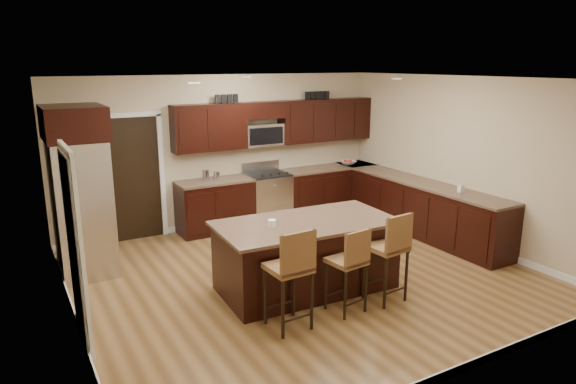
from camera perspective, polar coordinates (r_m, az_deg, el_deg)
floor at (r=7.31m, az=1.87°, el=-9.21°), size 6.00×6.00×0.00m
ceiling at (r=6.70m, az=2.06°, el=12.46°), size 6.00×6.00×0.00m
wall_back at (r=9.29m, az=-6.98°, el=4.49°), size 6.00×0.00×6.00m
wall_left at (r=5.94m, az=-23.58°, el=-2.19°), size 0.00×5.50×5.50m
wall_right at (r=8.80m, az=18.88°, el=3.28°), size 0.00×5.50×5.50m
base_cabinets at (r=9.30m, az=7.25°, el=-1.12°), size 4.02×3.96×0.92m
upper_cabinets at (r=9.52m, az=-0.83°, el=7.81°), size 4.00×0.33×0.80m
range at (r=9.49m, az=-2.33°, el=-0.63°), size 0.76×0.64×1.11m
microwave at (r=9.40m, az=-2.83°, el=6.36°), size 0.76×0.31×0.40m
doorway at (r=8.85m, az=-16.77°, el=1.38°), size 0.85×0.03×2.06m
pantry_door at (r=5.75m, az=-22.70°, el=-6.07°), size 0.03×0.80×2.04m
letter_decor at (r=9.41m, az=-1.62°, el=10.52°), size 2.20×0.03×0.15m
island at (r=6.76m, az=2.02°, el=-7.26°), size 2.37×1.32×0.92m
stool_left at (r=5.64m, az=0.42°, el=-8.43°), size 0.46×0.46×1.18m
stool_mid at (r=6.08m, az=6.93°, el=-7.62°), size 0.44×0.44×1.05m
stool_right at (r=6.41m, az=11.31°, el=-6.03°), size 0.47×0.47×1.15m
refrigerator at (r=7.61m, az=-22.09°, el=0.23°), size 0.79×1.01×2.35m
floor_mat at (r=9.26m, az=5.42°, el=-4.07°), size 1.00×0.83×0.01m
fruit_bowl at (r=10.32m, az=6.68°, el=3.27°), size 0.32×0.32×0.08m
soap_bottle at (r=8.48m, az=18.67°, el=0.52°), size 0.08×0.08×0.17m
canister_tall at (r=8.90m, az=-9.14°, el=1.80°), size 0.12×0.12×0.20m
canister_short at (r=8.97m, az=-7.96°, el=1.79°), size 0.11×0.11×0.14m
island_jar at (r=6.35m, az=-1.79°, el=-3.53°), size 0.10×0.10×0.10m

